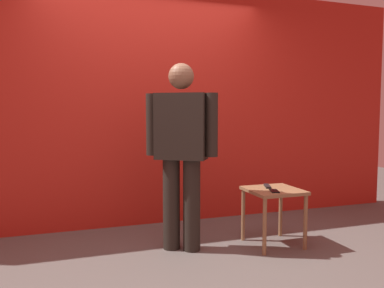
{
  "coord_description": "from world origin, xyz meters",
  "views": [
    {
      "loc": [
        -0.93,
        -2.85,
        1.24
      ],
      "look_at": [
        0.22,
        0.55,
        0.95
      ],
      "focal_mm": 35.8,
      "sensor_mm": 36.0,
      "label": 1
    }
  ],
  "objects": [
    {
      "name": "cell_phone",
      "position": [
        0.86,
        0.14,
        0.54
      ],
      "size": [
        0.11,
        0.16,
        0.01
      ],
      "primitive_type": "cube",
      "rotation": [
        0.0,
        0.0,
        -0.31
      ],
      "color": "black",
      "rests_on": "side_table"
    },
    {
      "name": "tv_remote",
      "position": [
        0.91,
        0.34,
        0.54
      ],
      "size": [
        0.1,
        0.17,
        0.02
      ],
      "primitive_type": "cube",
      "rotation": [
        0.0,
        0.0,
        -0.35
      ],
      "color": "black",
      "rests_on": "side_table"
    },
    {
      "name": "ground_plane",
      "position": [
        0.0,
        0.0,
        0.0
      ],
      "size": [
        12.0,
        12.0,
        0.0
      ],
      "primitive_type": "plane",
      "color": "#59544F"
    },
    {
      "name": "standing_person",
      "position": [
        0.07,
        0.41,
        0.94
      ],
      "size": [
        0.62,
        0.44,
        1.68
      ],
      "color": "black",
      "rests_on": "ground_plane"
    },
    {
      "name": "side_table",
      "position": [
        0.92,
        0.24,
        0.44
      ],
      "size": [
        0.48,
        0.48,
        0.53
      ],
      "color": "olive",
      "rests_on": "ground_plane"
    },
    {
      "name": "back_wall_red",
      "position": [
        0.0,
        1.35,
        1.32
      ],
      "size": [
        6.37,
        0.12,
        2.65
      ],
      "primitive_type": "cube",
      "color": "red",
      "rests_on": "ground_plane"
    }
  ]
}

